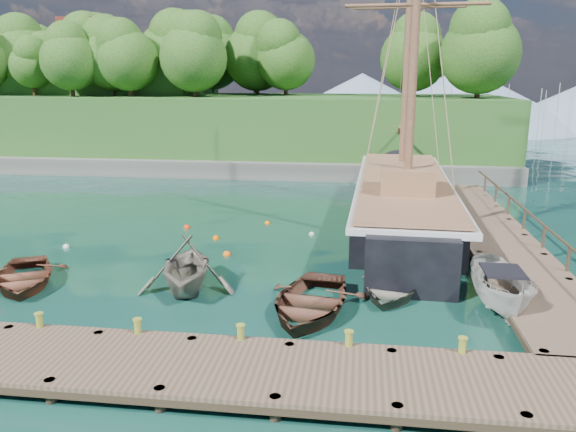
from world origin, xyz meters
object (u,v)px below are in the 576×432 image
rowboat_1 (188,290)px  rowboat_2 (309,312)px  rowboat_0 (24,285)px  cabin_boat_white (499,310)px  schooner (403,206)px  rowboat_3 (391,294)px

rowboat_1 → rowboat_2: bearing=-27.7°
rowboat_0 → cabin_boat_white: cabin_boat_white is taller
rowboat_2 → rowboat_1: bearing=171.8°
rowboat_2 → schooner: schooner is taller
rowboat_3 → cabin_boat_white: size_ratio=0.91×
rowboat_0 → rowboat_2: 11.10m
rowboat_3 → cabin_boat_white: (3.58, -1.01, 0.00)m
rowboat_0 → rowboat_1: rowboat_1 is taller
rowboat_2 → cabin_boat_white: bearing=17.4°
rowboat_2 → schooner: bearing=80.7°
rowboat_1 → schooner: schooner is taller
cabin_boat_white → rowboat_0: bearing=177.1°
rowboat_2 → schooner: (3.81, 11.69, 1.07)m
cabin_boat_white → rowboat_2: bearing=-173.6°
rowboat_2 → cabin_boat_white: size_ratio=1.14×
schooner → cabin_boat_white: bearing=-74.5°
rowboat_1 → rowboat_2: 4.89m
rowboat_0 → cabin_boat_white: bearing=-27.2°
rowboat_3 → schooner: bearing=97.3°
rowboat_1 → rowboat_2: size_ratio=0.83×
rowboat_0 → rowboat_1: (6.36, 0.29, 0.00)m
rowboat_1 → rowboat_2: rowboat_1 is taller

